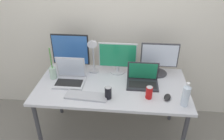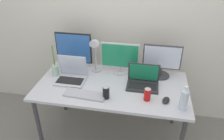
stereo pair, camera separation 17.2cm
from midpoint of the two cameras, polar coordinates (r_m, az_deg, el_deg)
ground_plane at (r=2.81m, az=-1.82°, el=-16.48°), size 16.00×16.00×0.00m
wall_back at (r=2.63m, az=-0.67°, el=13.67°), size 7.00×0.08×2.60m
work_desk at (r=2.37m, az=-2.09°, el=-5.09°), size 1.60×0.82×0.74m
monitor_left at (r=2.57m, az=-12.67°, el=4.71°), size 0.42×0.18×0.44m
monitor_center at (r=2.46m, az=-0.50°, el=3.31°), size 0.43×0.17×0.36m
monitor_right at (r=2.47m, az=10.29°, el=2.93°), size 0.41×0.21×0.37m
laptop_silver at (r=2.41m, az=-12.91°, el=-1.75°), size 0.32×0.26×0.27m
laptop_secondary at (r=2.33m, az=5.90°, el=-2.50°), size 0.33×0.23×0.24m
keyboard_main at (r=2.18m, az=-8.99°, el=-6.79°), size 0.42×0.16×0.02m
mouse_by_keyboard at (r=2.17m, az=12.08°, el=-7.02°), size 0.09×0.12×0.04m
water_bottle at (r=2.07m, az=16.52°, el=-6.37°), size 0.07×0.07×0.25m
soda_can_near_keyboard at (r=2.12m, az=7.39°, el=-5.91°), size 0.07×0.07×0.13m
soda_can_by_laptop at (r=2.11m, az=-3.36°, el=-6.01°), size 0.07×0.07×0.13m
bamboo_vase at (r=2.52m, az=-17.08°, el=-0.59°), size 0.08×0.08×0.37m
desk_lamp at (r=2.41m, az=-7.20°, el=5.30°), size 0.11×0.18×0.45m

